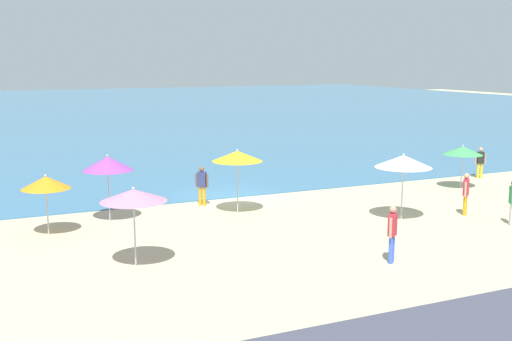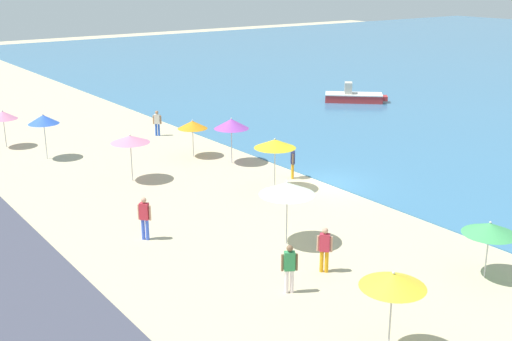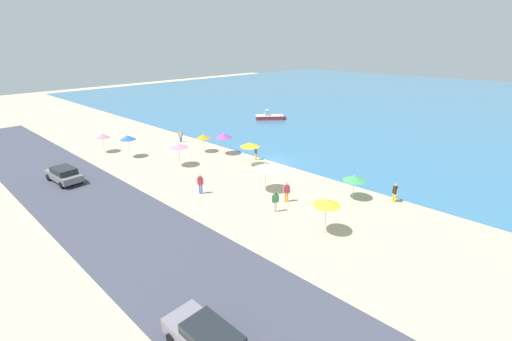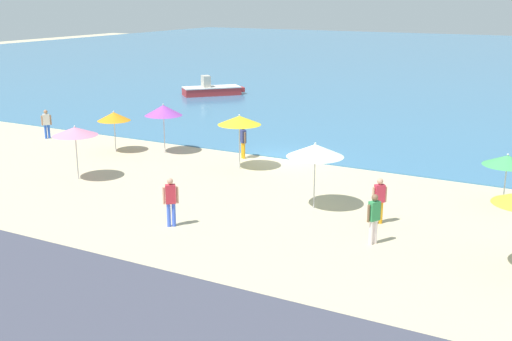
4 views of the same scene
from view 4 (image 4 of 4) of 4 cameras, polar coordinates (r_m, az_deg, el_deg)
ground_plane at (r=32.55m, az=2.29°, el=1.06°), size 160.00×160.00×0.00m
sea at (r=84.82m, az=19.27°, el=9.14°), size 150.00×110.00×0.05m
beach_umbrella_0 at (r=24.55m, az=5.28°, el=1.79°), size 2.21×2.21×2.63m
beach_umbrella_1 at (r=33.61m, az=-8.24°, el=5.32°), size 1.95×1.95×2.61m
beach_umbrella_2 at (r=26.65m, az=21.45°, el=0.85°), size 1.89×1.89×2.13m
beach_umbrella_5 at (r=34.37m, az=-12.52°, el=4.71°), size 1.72×1.72×2.20m
beach_umbrella_6 at (r=30.13m, az=-1.49°, el=4.48°), size 2.05×2.05×2.64m
beach_umbrella_8 at (r=29.51m, az=-15.79°, el=3.37°), size 2.01×2.01×2.46m
bather_0 at (r=21.60m, az=10.44°, el=-4.02°), size 0.37×0.50×1.74m
bather_1 at (r=23.02m, az=-7.59°, el=-2.56°), size 0.46×0.40×1.80m
bather_2 at (r=38.88m, az=-18.13°, el=4.08°), size 0.39×0.47×1.67m
bather_4 at (r=32.42m, az=-1.16°, el=2.75°), size 0.47×0.39×1.71m
bather_5 at (r=23.54m, az=10.90°, el=-2.44°), size 0.44×0.41×1.72m
skiff_nearshore at (r=53.15m, az=-3.96°, el=7.17°), size 4.44×4.61×1.60m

